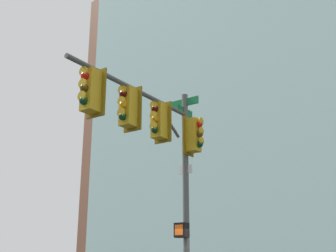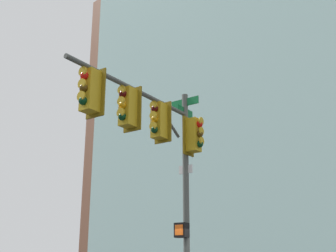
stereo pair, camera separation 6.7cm
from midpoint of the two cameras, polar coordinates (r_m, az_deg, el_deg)
signal_pole_assembly at (r=11.72m, az=-1.34°, el=-1.45°), size 1.44×5.13×6.54m
building_brick_midblock at (r=52.94m, az=18.67°, el=0.68°), size 20.56×14.55×34.57m
building_brick_farside at (r=82.19m, az=-1.82°, el=0.00°), size 17.00×18.83×52.67m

